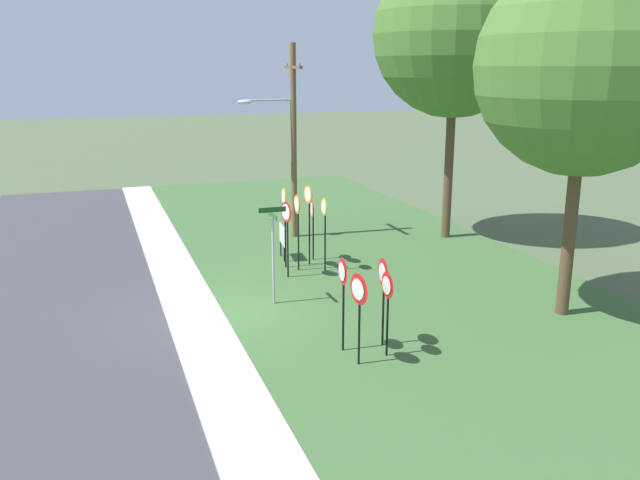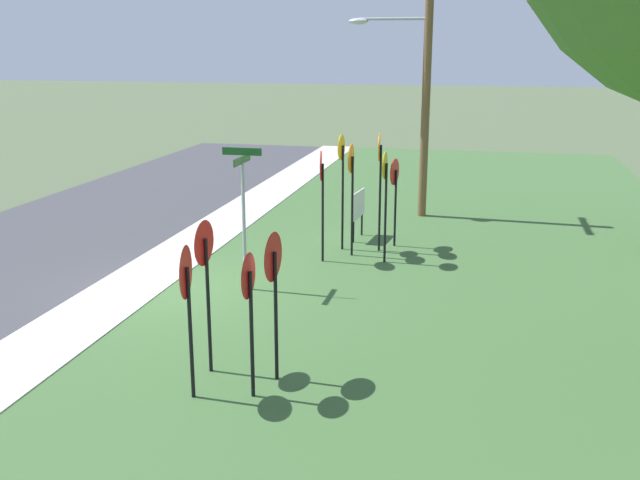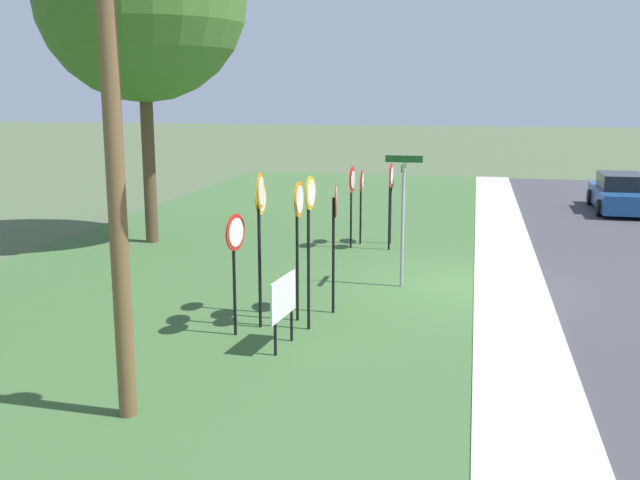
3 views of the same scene
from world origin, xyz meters
The scene contains 16 objects.
ground_plane centered at (0.00, 0.00, 0.00)m, with size 160.00×160.00×0.00m, color #4C5B3D.
sidewalk_strip centered at (0.00, -0.80, 0.03)m, with size 44.00×1.60×0.06m, color #BCB7AD.
grass_median centered at (0.00, 6.00, 0.02)m, with size 44.00×12.00×0.04m, color #3D6033.
stop_sign_near_left centered at (-2.91, 4.12, 1.87)m, with size 0.61×0.10×2.57m.
stop_sign_near_right centered at (-3.82, 3.85, 2.10)m, with size 0.66×0.12×2.88m.
stop_sign_far_left centered at (-2.64, 2.70, 1.91)m, with size 0.67×0.15×2.59m.
stop_sign_far_center centered at (-4.34, 4.17, 1.62)m, with size 0.65×0.15×2.21m.
stop_sign_far_right centered at (-3.28, 3.27, 1.96)m, with size 0.67×0.09×2.67m.
stop_sign_center_tall centered at (-3.76, 2.95, 2.04)m, with size 0.61×0.10×2.83m.
yield_sign_near_left centered at (4.14, 3.19, 1.62)m, with size 0.66×0.10×2.14m.
yield_sign_near_right centered at (3.50, 2.30, 1.82)m, with size 0.69×0.11×2.40m.
yield_sign_far_left centered at (3.52, 3.37, 1.74)m, with size 0.74×0.11×2.29m.
yield_sign_far_right centered at (4.36, 2.36, 1.71)m, with size 0.75×0.16×2.26m.
street_name_post centered at (-0.35, 1.60, 1.79)m, with size 0.96×0.82×2.93m.
utility_pole centered at (-7.86, 4.39, 4.26)m, with size 2.10×2.38×7.76m.
notice_board centered at (-4.84, 3.17, 0.87)m, with size 1.10×0.15×1.25m.
Camera 2 is at (13.20, 6.28, 4.94)m, focal length 40.71 mm.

